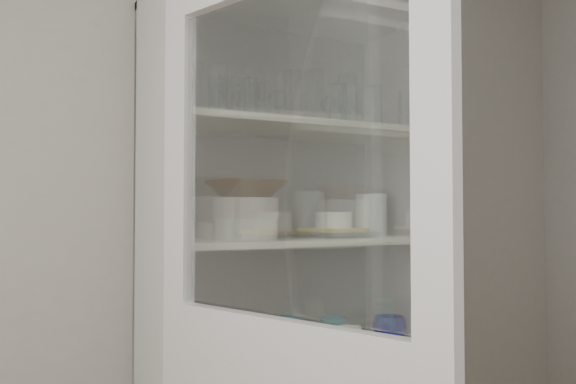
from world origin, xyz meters
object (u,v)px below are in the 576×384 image
mug_white (349,338)px  teal_jar (287,335)px  glass_platter (334,234)px  goblet_2 (278,108)px  terracotta_bowl (246,189)px  measuring_cups (275,353)px  yellow_trivet (334,230)px  goblet_3 (330,113)px  plate_stack_back (226,230)px  cream_bowl (246,208)px  white_ramekin (334,220)px  pantry_cabinet (280,325)px  goblet_1 (243,106)px  grey_bowl_stack (371,215)px  goblet_0 (173,98)px  mug_teal (334,330)px  plate_stack_front (246,229)px  mug_blue (389,329)px  white_canister (188,338)px

mug_white → teal_jar: size_ratio=0.85×
glass_platter → teal_jar: (-0.19, 0.02, -0.36)m
goblet_2 → terracotta_bowl: size_ratio=0.67×
mug_white → measuring_cups: (-0.29, 0.01, -0.02)m
mug_white → measuring_cups: size_ratio=0.90×
terracotta_bowl → yellow_trivet: size_ratio=1.31×
goblet_3 → yellow_trivet: 0.47m
plate_stack_back → cream_bowl: bearing=-90.9°
white_ramekin → plate_stack_back: bearing=158.2°
pantry_cabinet → white_ramekin: (0.19, -0.07, 0.38)m
pantry_cabinet → glass_platter: size_ratio=6.13×
terracotta_bowl → goblet_1: bearing=72.1°
goblet_3 → terracotta_bowl: 0.55m
white_ramekin → grey_bowl_stack: bearing=-5.0°
plate_stack_back → pantry_cabinet: bearing=-22.9°
mug_white → goblet_0: bearing=161.6°
terracotta_bowl → mug_teal: size_ratio=2.42×
yellow_trivet → mug_teal: bearing=57.5°
cream_bowl → glass_platter: size_ratio=0.65×
plate_stack_front → yellow_trivet: 0.37m
plate_stack_front → glass_platter: (0.37, 0.04, -0.03)m
terracotta_bowl → mug_blue: bearing=0.2°
plate_stack_front → mug_white: 0.55m
yellow_trivet → mug_teal: yellow_trivet is taller
plate_stack_front → measuring_cups: plate_stack_front is taller
mug_blue → mug_white: (-0.22, -0.05, -0.01)m
plate_stack_front → mug_blue: plate_stack_front is taller
goblet_2 → teal_jar: (-0.01, -0.08, -0.83)m
terracotta_bowl → glass_platter: terracotta_bowl is taller
glass_platter → white_canister: bearing=175.5°
goblet_1 → cream_bowl: goblet_1 is taller
goblet_0 → mug_teal: goblet_0 is taller
terracotta_bowl → mug_blue: terracotta_bowl is taller
pantry_cabinet → goblet_1: (-0.14, 0.02, 0.80)m
goblet_1 → goblet_3: size_ratio=0.92×
mug_blue → pantry_cabinet: bearing=160.6°
goblet_0 → yellow_trivet: goblet_0 is taller
goblet_1 → mug_white: 0.92m
pantry_cabinet → white_canister: size_ratio=15.00×
mug_white → teal_jar: 0.22m
goblet_0 → goblet_3: bearing=1.4°
goblet_3 → terracotta_bowl: goblet_3 is taller
plate_stack_back → white_ramekin: (0.37, -0.15, 0.03)m
white_ramekin → white_canister: size_ratio=0.99×
white_ramekin → goblet_3: bearing=64.5°
white_canister → plate_stack_back: bearing=30.7°
white_canister → terracotta_bowl: bearing=-25.7°
teal_jar → cream_bowl: bearing=-163.2°
goblet_0 → goblet_3: (0.64, 0.02, -0.00)m
goblet_1 → mug_blue: (0.55, -0.13, -0.83)m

